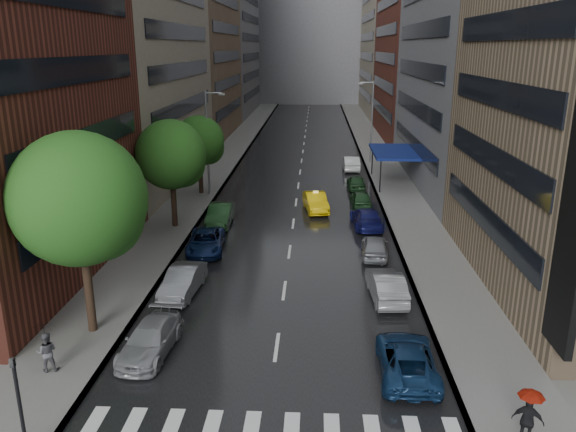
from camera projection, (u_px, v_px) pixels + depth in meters
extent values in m
plane|color=gray|center=(269.00, 402.00, 20.98)|extent=(220.00, 220.00, 0.00)
cube|color=black|center=(302.00, 154.00, 68.76)|extent=(14.00, 140.00, 0.01)
cube|color=gray|center=(230.00, 153.00, 69.17)|extent=(4.00, 140.00, 0.15)
cube|color=gray|center=(376.00, 155.00, 68.31)|extent=(4.00, 140.00, 0.15)
cube|color=silver|center=(89.00, 431.00, 19.35)|extent=(0.55, 2.80, 0.01)
cube|color=maroon|center=(0.00, 41.00, 29.38)|extent=(8.00, 20.00, 26.00)
cube|color=#937A5B|center=(200.00, 59.00, 79.65)|extent=(8.00, 28.00, 22.00)
cube|color=slate|center=(230.00, 11.00, 106.00)|extent=(8.00, 32.00, 38.00)
cube|color=slate|center=(464.00, 55.00, 51.18)|extent=(8.00, 28.00, 24.00)
cube|color=maroon|center=(416.00, 6.00, 76.19)|extent=(8.00, 28.00, 36.00)
cube|color=gray|center=(388.00, 39.00, 106.03)|extent=(8.00, 32.00, 28.00)
cube|color=black|center=(575.00, 225.00, 20.47)|extent=(0.30, 2.20, 10.00)
cube|color=slate|center=(310.00, 31.00, 129.09)|extent=(40.00, 14.00, 32.00)
cylinder|color=#382619|center=(88.00, 281.00, 25.30)|extent=(0.40, 0.40, 5.16)
sphere|color=#1E5116|center=(78.00, 199.00, 24.18)|extent=(5.89, 5.89, 5.89)
cylinder|color=#382619|center=(174.00, 199.00, 40.48)|extent=(0.40, 0.40, 4.34)
sphere|color=#1E5116|center=(171.00, 154.00, 39.54)|extent=(4.96, 4.96, 4.96)
cylinder|color=#382619|center=(201.00, 173.00, 49.82)|extent=(0.40, 0.40, 3.86)
sphere|color=#1E5116|center=(199.00, 141.00, 48.98)|extent=(4.41, 4.41, 4.41)
imported|color=yellow|center=(316.00, 202.00, 45.07)|extent=(2.29, 4.72, 1.49)
imported|color=gray|center=(150.00, 339.00, 24.14)|extent=(2.20, 4.68, 1.32)
imported|color=slate|center=(183.00, 281.00, 29.96)|extent=(1.90, 4.50, 1.45)
imported|color=#10204C|center=(206.00, 241.00, 36.17)|extent=(2.66, 5.01, 1.34)
imported|color=#1B3B1C|center=(220.00, 215.00, 41.54)|extent=(1.73, 4.74, 1.55)
imported|color=#112A4F|center=(407.00, 359.00, 22.61)|extent=(2.36, 4.91, 1.35)
imported|color=gray|center=(386.00, 285.00, 29.39)|extent=(1.90, 4.63, 1.49)
imported|color=gray|center=(375.00, 246.00, 35.28)|extent=(1.91, 4.13, 1.37)
imported|color=#111350|center=(367.00, 218.00, 40.98)|extent=(2.37, 5.10, 1.44)
imported|color=#1C3F1F|center=(361.00, 199.00, 46.29)|extent=(1.68, 4.02, 1.36)
imported|color=#19371B|center=(356.00, 182.00, 51.95)|extent=(1.62, 3.97, 1.35)
imported|color=silver|center=(351.00, 163.00, 59.94)|extent=(1.72, 4.66, 1.52)
imported|color=#515055|center=(47.00, 352.00, 22.51)|extent=(0.96, 0.83, 1.68)
imported|color=black|center=(44.00, 334.00, 22.27)|extent=(0.96, 0.98, 0.88)
imported|color=black|center=(528.00, 421.00, 18.35)|extent=(1.09, 0.78, 1.72)
imported|color=#B1210D|center=(531.00, 400.00, 18.12)|extent=(0.82, 0.82, 0.72)
cylinder|color=black|center=(21.00, 410.00, 17.70)|extent=(0.12, 0.12, 3.20)
imported|color=black|center=(14.00, 371.00, 17.29)|extent=(0.18, 0.15, 0.90)
cylinder|color=gray|center=(207.00, 143.00, 48.67)|extent=(0.18, 0.18, 9.00)
cube|color=gray|center=(222.00, 94.00, 47.38)|extent=(0.50, 0.22, 0.16)
cylinder|color=gray|center=(372.00, 122.00, 62.26)|extent=(0.18, 0.18, 9.00)
cube|color=gray|center=(361.00, 83.00, 61.11)|extent=(0.50, 0.22, 0.16)
cube|color=navy|center=(394.00, 152.00, 53.08)|extent=(4.00, 8.00, 0.25)
cylinder|color=black|center=(380.00, 176.00, 49.96)|extent=(0.12, 0.12, 3.00)
cylinder|color=black|center=(372.00, 160.00, 57.23)|extent=(0.12, 0.12, 3.00)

